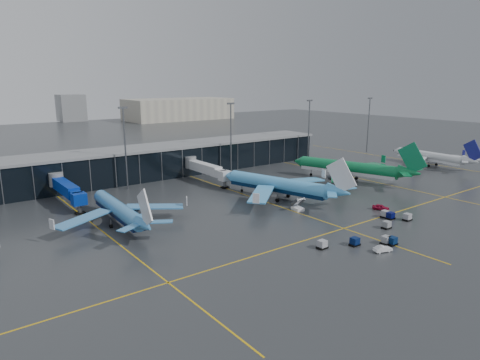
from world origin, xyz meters
TOP-DOWN VIEW (x-y plane):
  - ground at (0.00, 0.00)m, footprint 600.00×600.00m
  - terminal_pier at (0.00, 62.00)m, footprint 142.00×17.00m
  - jet_bridges at (-35.00, 42.99)m, footprint 94.00×27.50m
  - flood_masts at (5.00, 50.00)m, footprint 203.00×0.50m
  - distant_hangars at (49.94, 270.08)m, footprint 260.00×71.00m
  - taxi_lines at (10.00, 10.61)m, footprint 220.00×120.00m
  - airliner_arkefly at (-29.96, 19.21)m, footprint 34.21×38.52m
  - airliner_klm_near at (14.86, 13.52)m, footprint 47.89×51.57m
  - airliner_aer_lingus at (49.17, 16.27)m, footprint 51.83×55.55m
  - airliner_ba at (96.52, 13.91)m, footprint 36.09×40.36m
  - baggage_carts at (14.23, -21.49)m, footprint 32.09×13.38m
  - mobile_airstair at (11.55, 1.59)m, footprint 2.68×3.51m
  - service_van_red at (29.13, -11.35)m, footprint 3.45×4.58m
  - service_van_white at (5.25, -28.66)m, footprint 4.10×2.41m

SIDE VIEW (x-z plane):
  - ground at x=0.00m, z-range 0.00..0.00m
  - taxi_lines at x=10.00m, z-range 0.00..0.02m
  - service_van_white at x=5.25m, z-range 0.00..1.28m
  - service_van_red at x=29.13m, z-range 0.00..1.45m
  - baggage_carts at x=14.23m, z-range -0.09..1.61m
  - mobile_airstair at x=11.55m, z-range -0.95..2.49m
  - jet_bridges at x=-35.00m, z-range 0.95..8.15m
  - terminal_pier at x=0.00m, z-range 0.07..10.77m
  - airliner_arkefly at x=-29.96m, z-range 0.00..11.39m
  - airliner_ba at x=96.52m, z-range 0.00..11.68m
  - airliner_klm_near at x=14.86m, z-range 0.00..13.24m
  - airliner_aer_lingus at x=49.17m, z-range 0.00..14.08m
  - distant_hangars at x=49.94m, z-range -2.21..19.79m
  - flood_masts at x=5.00m, z-range 1.06..26.56m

